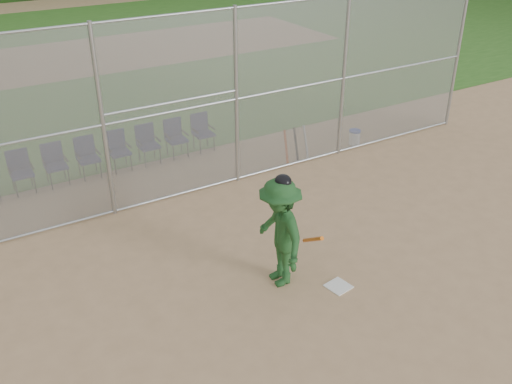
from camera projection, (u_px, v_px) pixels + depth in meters
ground at (335, 314)px, 9.25m from camera, size 100.00×100.00×0.00m
grass_strip at (57, 60)px, 22.84m from camera, size 100.00×100.00×0.00m
dirt_patch_far at (57, 60)px, 22.84m from camera, size 24.00×24.00×0.00m
backstop_fence at (195, 104)px, 12.05m from camera, size 16.09×0.09×4.00m
home_plate at (338, 286)px, 9.88m from camera, size 0.43×0.43×0.02m
batter_at_plate at (280, 232)px, 9.56m from camera, size 0.96×1.45×2.08m
water_cooler at (355, 137)px, 15.28m from camera, size 0.31×0.31×0.40m
spare_bats at (296, 144)px, 14.31m from camera, size 0.66×0.30×0.84m
chair_1 at (22, 173)px, 12.73m from camera, size 0.54×0.52×0.96m
chair_2 at (56, 165)px, 13.07m from camera, size 0.54×0.52×0.96m
chair_3 at (88, 158)px, 13.42m from camera, size 0.54×0.52×0.96m
chair_4 at (119, 151)px, 13.76m from camera, size 0.54×0.52×0.96m
chair_5 at (149, 145)px, 14.10m from camera, size 0.54×0.52×0.96m
chair_6 at (177, 139)px, 14.45m from camera, size 0.54×0.52×0.96m
chair_7 at (203, 133)px, 14.79m from camera, size 0.54×0.52×0.96m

